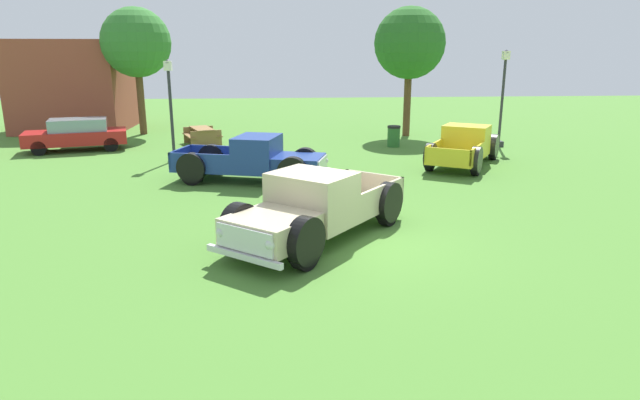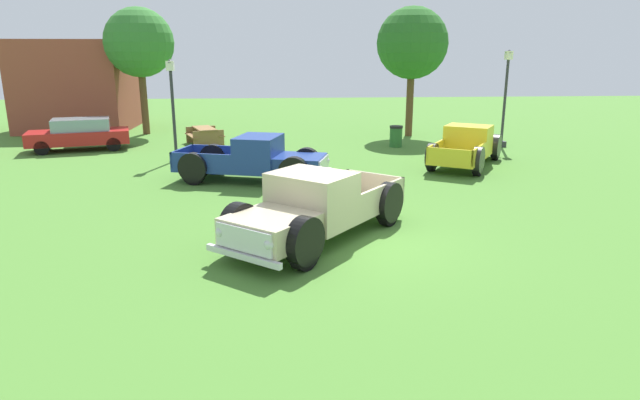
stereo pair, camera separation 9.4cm
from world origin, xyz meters
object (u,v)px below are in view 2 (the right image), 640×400
lamp_post_far (173,108)px  picnic_table (205,134)px  sedan_distant_a (80,134)px  trash_can (396,136)px  oak_tree_east (139,43)px  pickup_truck_behind_left (468,146)px  pickup_truck_foreground (310,210)px  oak_tree_west (412,44)px  lamp_post_near (505,97)px  pickup_truck_behind_right (261,160)px

lamp_post_far → picnic_table: (0.63, 3.85, -1.56)m
sedan_distant_a → trash_can: size_ratio=4.67×
sedan_distant_a → lamp_post_far: 5.49m
lamp_post_far → oak_tree_east: bearing=110.9°
pickup_truck_behind_left → pickup_truck_foreground: bearing=-127.8°
sedan_distant_a → oak_tree_west: size_ratio=0.70×
lamp_post_near → lamp_post_far: 14.30m
picnic_table → trash_can: (8.73, -1.32, -0.01)m
sedan_distant_a → oak_tree_east: 6.40m
pickup_truck_behind_right → trash_can: (5.90, 6.49, -0.25)m
pickup_truck_foreground → sedan_distant_a: 15.73m
pickup_truck_behind_left → lamp_post_far: lamp_post_far is taller
sedan_distant_a → trash_can: bearing=-0.7°
oak_tree_east → oak_tree_west: size_ratio=1.00×
picnic_table → oak_tree_west: size_ratio=0.35×
pickup_truck_behind_right → lamp_post_far: (-3.46, 3.96, 1.32)m
lamp_post_near → lamp_post_far: lamp_post_near is taller
lamp_post_near → oak_tree_east: (-17.00, 5.33, 2.36)m
pickup_truck_foreground → lamp_post_near: size_ratio=1.21×
picnic_table → trash_can: size_ratio=2.31×
pickup_truck_foreground → picnic_table: pickup_truck_foreground is taller
pickup_truck_foreground → lamp_post_near: (9.40, 12.14, 1.48)m
pickup_truck_behind_right → sedan_distant_a: pickup_truck_behind_right is taller
picnic_table → trash_can: trash_can is taller
pickup_truck_behind_left → trash_can: bearing=115.4°
lamp_post_near → picnic_table: lamp_post_near is taller
pickup_truck_behind_left → lamp_post_far: 11.46m
lamp_post_far → trash_can: lamp_post_far is taller
pickup_truck_behind_right → trash_can: size_ratio=5.58×
lamp_post_far → oak_tree_west: oak_tree_west is taller
trash_can → lamp_post_far: bearing=-164.9°
sedan_distant_a → picnic_table: size_ratio=2.02×
lamp_post_far → trash_can: size_ratio=4.12×
picnic_table → oak_tree_west: (10.09, 1.95, 4.07)m
picnic_table → trash_can: 8.82m
trash_can → oak_tree_east: 13.82m
sedan_distant_a → oak_tree_east: size_ratio=0.70×
pickup_truck_behind_left → lamp_post_near: 4.91m
pickup_truck_behind_left → pickup_truck_behind_right: bearing=-162.7°
pickup_truck_foreground → oak_tree_west: oak_tree_west is taller
pickup_truck_behind_left → picnic_table: 11.93m
trash_can → pickup_truck_behind_left: bearing=-64.6°
pickup_truck_foreground → trash_can: (4.62, 12.50, -0.28)m
pickup_truck_behind_left → lamp_post_far: (-11.28, 1.52, 1.34)m
pickup_truck_behind_left → oak_tree_east: (-14.14, 9.02, 3.89)m
pickup_truck_foreground → pickup_truck_behind_left: bearing=52.2°
pickup_truck_foreground → lamp_post_near: 15.43m
pickup_truck_behind_right → oak_tree_east: size_ratio=0.83×
trash_can → oak_tree_west: size_ratio=0.15×
pickup_truck_foreground → sedan_distant_a: (-9.32, 12.67, -0.03)m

